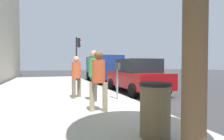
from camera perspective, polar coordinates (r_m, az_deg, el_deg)
The scene contains 10 objects.
ground_plane at distance 7.87m, azimuth 4.44°, elevation -9.20°, with size 80.00×80.00×0.00m, color #38383A.
sidewalk_slab at distance 7.21m, azimuth -18.27°, elevation -9.69°, with size 28.00×6.00×0.15m, color #B7B2A8.
parking_meter at distance 7.14m, azimuth 1.62°, elevation -0.89°, with size 0.36×0.12×1.41m.
pedestrian_at_meter at distance 6.94m, azimuth -5.54°, elevation -0.15°, with size 0.55×0.41×1.86m.
pedestrian_bystander at distance 5.29m, azimuth -4.17°, elevation -1.80°, with size 0.38×0.49×1.74m.
parking_officer at distance 7.60m, azimuth -10.90°, elevation -1.11°, with size 0.42×0.40×1.67m.
parked_sedan_near at distance 9.91m, azimuth 7.52°, elevation -1.73°, with size 4.41×1.99×1.77m.
parked_van_far at distance 15.77m, azimuth -2.87°, elevation 0.89°, with size 5.27×2.27×2.18m.
traffic_signal at distance 15.81m, azimuth -10.49°, elevation 5.65°, with size 0.24×0.44×3.60m.
trash_bin at distance 3.61m, azimuth 13.08°, elevation -11.73°, with size 0.59×0.59×1.01m.
Camera 1 is at (-7.07, 3.12, 1.50)m, focal length 29.77 mm.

